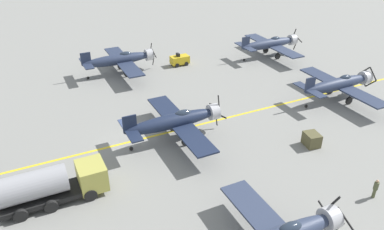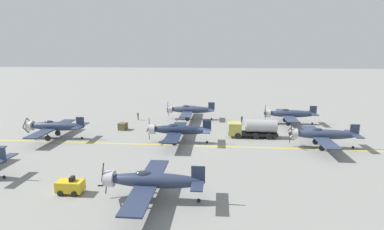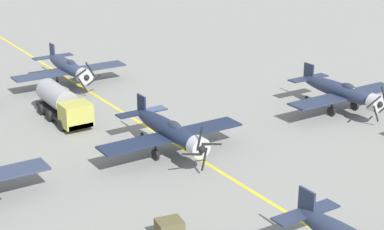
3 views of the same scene
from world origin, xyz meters
name	(u,v)px [view 1 (image 1 of 3)]	position (x,y,z in m)	size (l,w,h in m)	color
ground_plane	(128,142)	(0.00, 0.00, 0.00)	(400.00, 400.00, 0.00)	gray
taxiway_stripe	(128,142)	(0.00, 0.00, 0.00)	(0.30, 160.00, 0.01)	yellow
airplane_far_left	(271,44)	(-13.73, 26.66, 2.01)	(12.00, 9.98, 3.72)	#303A54
airplane_mid_center	(176,121)	(1.45, 4.44, 2.01)	(12.00, 9.98, 3.77)	#1C263F
airplane_mid_left	(120,59)	(-17.05, 4.46, 2.01)	(12.00, 9.98, 3.66)	#27314A
airplane_far_center	(339,84)	(1.84, 24.85, 2.01)	(12.00, 9.98, 3.65)	#2A344D
fuel_tanker	(53,185)	(5.46, -7.45, 1.51)	(2.68, 8.00, 2.98)	black
tow_tractor	(180,60)	(-16.43, 12.88, 0.79)	(1.57, 2.60, 1.79)	gold
ground_crew_inspecting	(376,188)	(15.88, 14.77, 0.91)	(0.37, 0.37, 1.68)	#515638
supply_crate_by_tanker	(312,139)	(8.07, 15.46, 0.64)	(1.53, 1.28, 1.28)	brown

